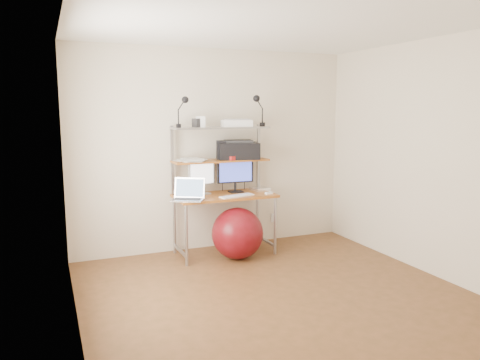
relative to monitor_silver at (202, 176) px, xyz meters
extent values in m
plane|color=brown|center=(0.24, -1.58, -0.96)|extent=(3.60, 3.60, 0.00)
plane|color=white|center=(0.24, -1.58, 1.54)|extent=(3.60, 3.60, 0.00)
plane|color=beige|center=(0.24, 0.22, 0.29)|extent=(3.60, 0.00, 3.60)
plane|color=beige|center=(0.24, -3.38, 0.29)|extent=(3.60, 0.00, 3.60)
plane|color=beige|center=(-1.56, -1.58, 0.29)|extent=(0.00, 3.60, 3.60)
plane|color=beige|center=(2.04, -1.58, 0.29)|extent=(0.00, 3.60, 3.60)
cube|color=#AA6221|center=(0.24, -0.14, -0.24)|extent=(1.20, 0.60, 0.03)
cylinder|color=#A1A0A5|center=(-0.32, -0.40, -0.61)|extent=(0.04, 0.04, 0.71)
cylinder|color=#A1A0A5|center=(-0.32, 0.12, -0.61)|extent=(0.04, 0.04, 0.71)
cylinder|color=#A1A0A5|center=(0.80, -0.40, -0.61)|extent=(0.04, 0.04, 0.71)
cylinder|color=#A1A0A5|center=(0.80, 0.12, -0.61)|extent=(0.04, 0.04, 0.71)
cube|color=#A1A0A5|center=(-0.33, 0.12, 0.19)|extent=(0.03, 0.04, 0.84)
cube|color=#A1A0A5|center=(0.81, 0.12, 0.19)|extent=(0.03, 0.04, 0.84)
cube|color=#AA6221|center=(0.24, -0.01, 0.18)|extent=(1.18, 0.34, 0.02)
cube|color=#A1A0A5|center=(0.24, -0.01, 0.58)|extent=(1.18, 0.34, 0.02)
cube|color=white|center=(1.09, 0.21, -0.66)|extent=(0.08, 0.01, 0.12)
cube|color=#B9B9BE|center=(0.00, -0.02, -0.22)|extent=(0.20, 0.18, 0.01)
cylinder|color=#B9B9BE|center=(0.00, 0.00, -0.16)|extent=(0.03, 0.03, 0.09)
cube|color=#B9B9BE|center=(0.00, 0.00, 0.03)|extent=(0.37, 0.15, 0.28)
plane|color=white|center=(0.00, -0.02, 0.03)|extent=(0.32, 0.11, 0.34)
cube|color=black|center=(0.42, -0.05, -0.22)|extent=(0.17, 0.14, 0.01)
cylinder|color=black|center=(0.42, -0.03, -0.16)|extent=(0.03, 0.03, 0.10)
cube|color=black|center=(0.42, -0.03, 0.03)|extent=(0.47, 0.05, 0.28)
plane|color=#3A4AC5|center=(0.42, -0.04, 0.03)|extent=(0.42, 0.02, 0.42)
cube|color=silver|center=(-0.27, -0.31, -0.22)|extent=(0.43, 0.39, 0.02)
cube|color=#2A292C|center=(-0.27, -0.31, -0.21)|extent=(0.33, 0.28, 0.00)
cube|color=silver|center=(-0.21, -0.21, -0.09)|extent=(0.34, 0.24, 0.23)
plane|color=#6E8FB8|center=(-0.21, -0.21, -0.09)|extent=(0.32, 0.23, 0.31)
cube|color=white|center=(0.33, -0.30, -0.22)|extent=(0.45, 0.23, 0.01)
cube|color=white|center=(0.75, -0.31, -0.21)|extent=(0.09, 0.06, 0.02)
cube|color=silver|center=(0.76, -0.03, -0.20)|extent=(0.24, 0.24, 0.04)
cube|color=black|center=(0.28, -0.30, -0.22)|extent=(0.08, 0.13, 0.01)
cube|color=black|center=(0.48, 0.01, 0.29)|extent=(0.56, 0.44, 0.20)
cube|color=#2A292C|center=(0.48, 0.01, 0.40)|extent=(0.38, 0.32, 0.03)
cube|color=black|center=(0.28, 0.02, 0.30)|extent=(0.19, 0.19, 0.23)
cube|color=red|center=(0.39, -0.08, 0.21)|extent=(0.20, 0.17, 0.05)
cube|color=white|center=(0.45, -0.02, 0.63)|extent=(0.39, 0.29, 0.08)
cube|color=#B9B9BE|center=(0.45, -0.02, 0.68)|extent=(0.33, 0.23, 0.01)
cube|color=white|center=(-0.01, 0.00, 0.65)|extent=(0.13, 0.12, 0.13)
cube|color=#2A292C|center=(-0.04, 0.00, 0.64)|extent=(0.13, 0.13, 0.10)
cube|color=black|center=(-0.30, -0.08, 0.61)|extent=(0.04, 0.05, 0.04)
cylinder|color=black|center=(-0.30, -0.08, 0.71)|extent=(0.01, 0.01, 0.16)
sphere|color=black|center=(-0.22, -0.09, 0.91)|extent=(0.08, 0.08, 0.08)
cube|color=black|center=(0.78, -0.05, 0.61)|extent=(0.05, 0.06, 0.05)
cylinder|color=black|center=(0.78, -0.05, 0.72)|extent=(0.02, 0.02, 0.17)
sphere|color=black|center=(0.69, -0.06, 0.93)|extent=(0.08, 0.08, 0.08)
sphere|color=maroon|center=(0.31, -0.37, -0.66)|extent=(0.61, 0.61, 0.61)
cube|color=white|center=(-0.19, 0.01, 0.19)|extent=(0.29, 0.33, 0.00)
cube|color=white|center=(-0.09, -0.06, 0.19)|extent=(0.33, 0.35, 0.00)
cube|color=white|center=(-0.18, 0.03, 0.20)|extent=(0.23, 0.29, 0.00)
cube|color=white|center=(-0.09, -0.03, 0.20)|extent=(0.28, 0.33, 0.00)
cube|color=white|center=(-0.10, -0.01, 0.21)|extent=(0.28, 0.33, 0.00)
cube|color=white|center=(-0.13, 0.00, 0.21)|extent=(0.21, 0.28, 0.00)
camera|label=1|loc=(-1.73, -5.34, 0.81)|focal=35.00mm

